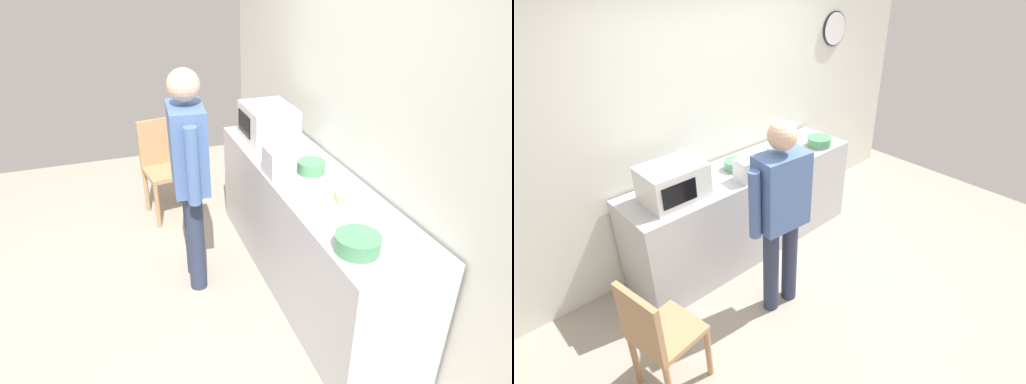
% 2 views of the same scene
% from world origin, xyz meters
% --- Properties ---
extents(ground_plane, '(6.00, 6.00, 0.00)m').
position_xyz_m(ground_plane, '(0.00, 0.00, 0.00)').
color(ground_plane, '#9E9384').
extents(back_wall, '(5.40, 0.13, 2.60)m').
position_xyz_m(back_wall, '(0.01, 1.60, 1.30)').
color(back_wall, silver).
rests_on(back_wall, ground_plane).
extents(kitchen_counter, '(2.40, 0.62, 0.91)m').
position_xyz_m(kitchen_counter, '(-0.01, 1.22, 0.46)').
color(kitchen_counter, '#B7B7BC').
rests_on(kitchen_counter, ground_plane).
extents(microwave, '(0.50, 0.39, 0.30)m').
position_xyz_m(microwave, '(-0.78, 1.18, 1.06)').
color(microwave, silver).
rests_on(microwave, kitchen_counter).
extents(sandwich_plate, '(0.24, 0.24, 0.07)m').
position_xyz_m(sandwich_plate, '(0.41, 1.25, 0.94)').
color(sandwich_plate, white).
rests_on(sandwich_plate, kitchen_counter).
extents(salad_bowl, '(0.21, 0.21, 0.09)m').
position_xyz_m(salad_bowl, '(-0.08, 1.26, 0.96)').
color(salad_bowl, '#4C8E60').
rests_on(salad_bowl, kitchen_counter).
extents(cereal_bowl, '(0.25, 0.25, 0.09)m').
position_xyz_m(cereal_bowl, '(0.89, 1.07, 0.96)').
color(cereal_bowl, '#4C8E60').
rests_on(cereal_bowl, kitchen_counter).
extents(toaster, '(0.22, 0.18, 0.20)m').
position_xyz_m(toaster, '(-0.12, 1.02, 1.01)').
color(toaster, silver).
rests_on(toaster, kitchen_counter).
extents(fork_utensil, '(0.17, 0.06, 0.01)m').
position_xyz_m(fork_utensil, '(0.10, 0.93, 0.92)').
color(fork_utensil, silver).
rests_on(fork_utensil, kitchen_counter).
extents(spoon_utensil, '(0.14, 0.12, 0.01)m').
position_xyz_m(spoon_utensil, '(-0.30, 1.43, 0.92)').
color(spoon_utensil, silver).
rests_on(spoon_utensil, kitchen_counter).
extents(person_standing, '(0.59, 0.28, 1.68)m').
position_xyz_m(person_standing, '(-0.31, 0.41, 0.98)').
color(person_standing, '#2A334C').
rests_on(person_standing, ground_plane).
extents(wooden_chair, '(0.46, 0.46, 0.94)m').
position_xyz_m(wooden_chair, '(-1.47, 0.38, 0.52)').
color(wooden_chair, '#A87F56').
rests_on(wooden_chair, ground_plane).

